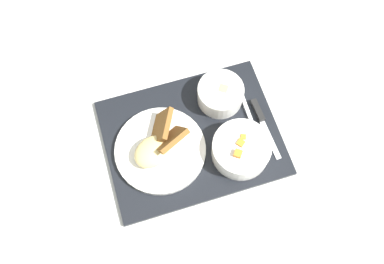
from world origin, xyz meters
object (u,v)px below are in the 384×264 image
Objects in this scene: bowl_soup at (220,93)px; bowl_salad at (241,149)px; spoon at (251,121)px; plate_main at (159,148)px; knife at (261,117)px.

bowl_salad is at bearing 91.13° from bowl_soup.
spoon is at bearing -127.14° from bowl_salad.
bowl_salad is 0.84× the size of spoon.
plate_main reaches higher than spoon.
bowl_soup is at bearing -137.83° from knife.
bowl_soup is 0.12m from knife.
plate_main is at bearing -90.69° from knife.
plate_main is 1.34× the size of knife.
bowl_salad is 0.84× the size of knife.
plate_main reaches higher than bowl_salad.
plate_main reaches higher than bowl_soup.
bowl_soup is 0.52× the size of plate_main.
knife is 1.00× the size of spoon.
bowl_salad reaches higher than spoon.
bowl_salad is at bearing 161.88° from plate_main.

